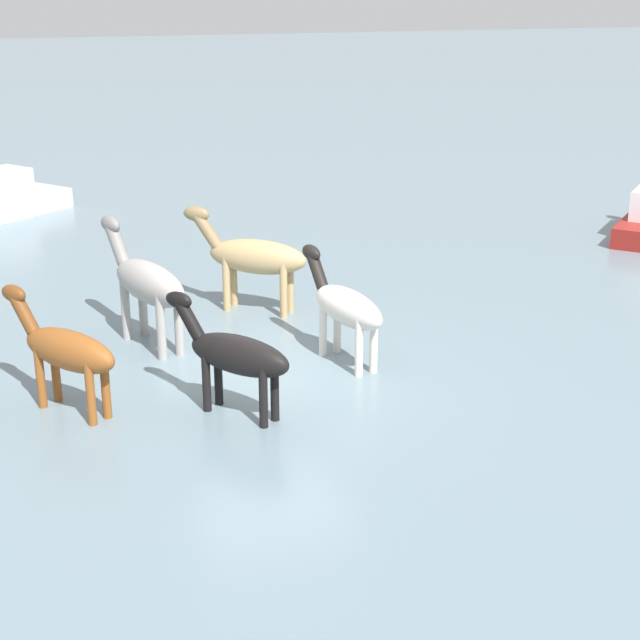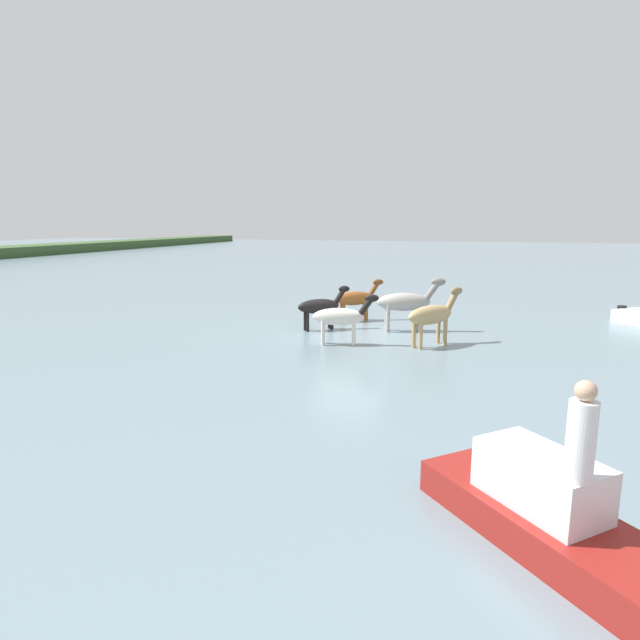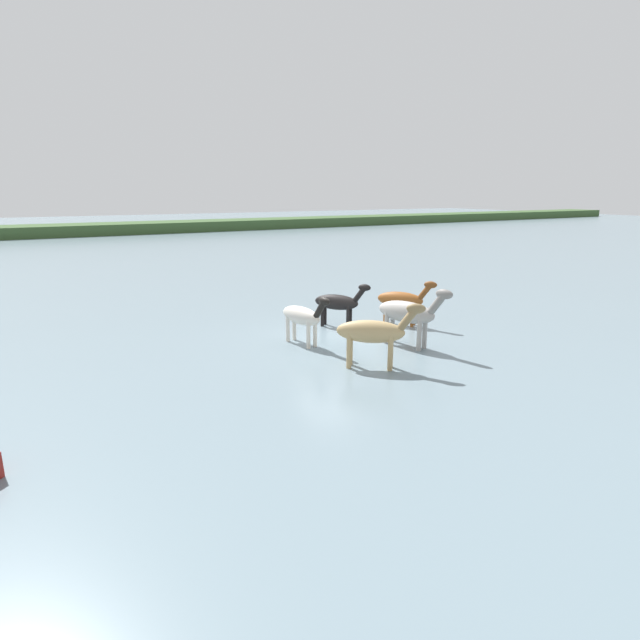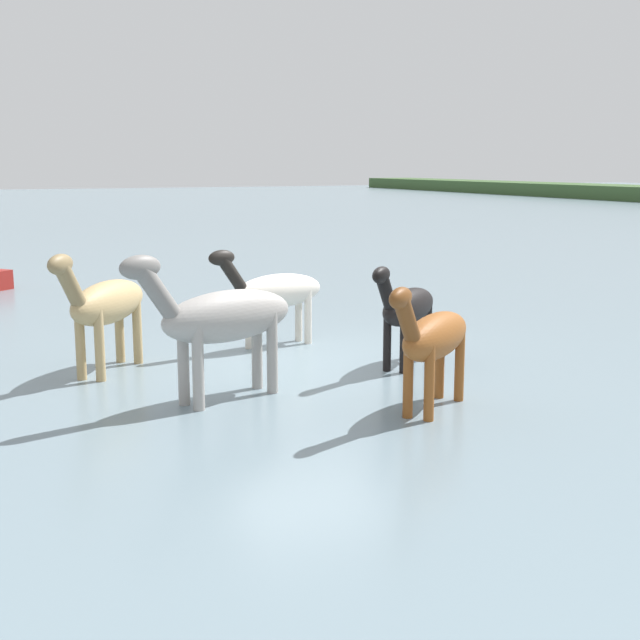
% 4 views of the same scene
% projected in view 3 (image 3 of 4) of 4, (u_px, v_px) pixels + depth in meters
% --- Properties ---
extents(ground_plane, '(194.65, 194.65, 0.00)m').
position_uv_depth(ground_plane, '(336.00, 339.00, 17.33)').
color(ground_plane, slate).
extents(distant_shoreline, '(175.19, 6.00, 2.40)m').
position_uv_depth(distant_shoreline, '(115.00, 234.00, 59.17)').
color(distant_shoreline, '#36522B').
rests_on(distant_shoreline, ground_plane).
extents(horse_rear_stallion, '(1.24, 2.59, 2.03)m').
position_uv_depth(horse_rear_stallion, '(409.00, 313.00, 16.19)').
color(horse_rear_stallion, '#9E9993').
rests_on(horse_rear_stallion, ground_plane).
extents(horse_gray_outer, '(1.58, 1.99, 1.72)m').
position_uv_depth(horse_gray_outer, '(402.00, 300.00, 18.89)').
color(horse_gray_outer, brown).
rests_on(horse_gray_outer, ground_plane).
extents(horse_dark_mare, '(0.89, 2.24, 1.73)m').
position_uv_depth(horse_dark_mare, '(303.00, 316.00, 16.43)').
color(horse_dark_mare, silver).
rests_on(horse_dark_mare, ground_plane).
extents(horse_chestnut_trailing, '(2.13, 1.87, 1.91)m').
position_uv_depth(horse_chestnut_trailing, '(374.00, 332.00, 14.23)').
color(horse_chestnut_trailing, tan).
rests_on(horse_chestnut_trailing, ground_plane).
extents(horse_mid_herd, '(1.58, 1.90, 1.67)m').
position_uv_depth(horse_mid_herd, '(338.00, 302.00, 18.60)').
color(horse_mid_herd, black).
rests_on(horse_mid_herd, ground_plane).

